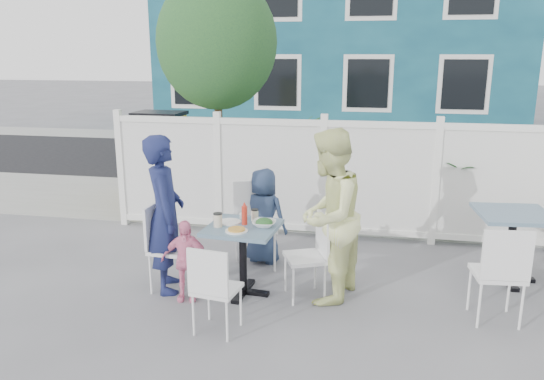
% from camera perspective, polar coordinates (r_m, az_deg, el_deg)
% --- Properties ---
extents(ground, '(80.00, 80.00, 0.00)m').
position_cam_1_polar(ground, '(5.17, 1.45, -13.75)').
color(ground, slate).
extents(near_sidewalk, '(24.00, 2.60, 0.01)m').
position_cam_1_polar(near_sidewalk, '(8.68, 5.62, -1.88)').
color(near_sidewalk, gray).
rests_on(near_sidewalk, ground).
extents(street, '(24.00, 5.00, 0.01)m').
position_cam_1_polar(street, '(12.26, 7.29, 2.94)').
color(street, black).
rests_on(street, ground).
extents(far_sidewalk, '(24.00, 1.60, 0.01)m').
position_cam_1_polar(far_sidewalk, '(15.31, 8.08, 5.23)').
color(far_sidewalk, gray).
rests_on(far_sidewalk, ground).
extents(building, '(11.00, 6.00, 6.00)m').
position_cam_1_polar(building, '(18.54, 7.41, 16.17)').
color(building, navy).
rests_on(building, ground).
extents(fence_back, '(5.86, 0.08, 1.60)m').
position_cam_1_polar(fence_back, '(7.12, 5.49, 0.95)').
color(fence_back, white).
rests_on(fence_back, ground).
extents(tree, '(1.80, 1.62, 3.59)m').
position_cam_1_polar(tree, '(8.14, -5.98, 15.48)').
color(tree, '#382316').
rests_on(tree, ground).
extents(utility_cabinet, '(0.78, 0.57, 1.42)m').
position_cam_1_polar(utility_cabinet, '(9.38, -11.79, 3.56)').
color(utility_cabinet, gold).
rests_on(utility_cabinet, ground).
extents(potted_shrub_a, '(1.03, 1.03, 1.57)m').
position_cam_1_polar(potted_shrub_a, '(7.85, 2.81, 2.28)').
color(potted_shrub_a, '#1C4425').
rests_on(potted_shrub_a, ground).
extents(potted_shrub_b, '(1.67, 1.72, 1.45)m').
position_cam_1_polar(potted_shrub_b, '(7.76, 18.73, 0.94)').
color(potted_shrub_b, '#1C4425').
rests_on(potted_shrub_b, ground).
extents(main_table, '(0.76, 0.76, 0.74)m').
position_cam_1_polar(main_table, '(5.47, -3.16, -5.54)').
color(main_table, '#3D5676').
rests_on(main_table, ground).
extents(spare_table, '(0.81, 0.81, 0.79)m').
position_cam_1_polar(spare_table, '(6.30, 24.46, -3.77)').
color(spare_table, '#3D5676').
rests_on(spare_table, ground).
extents(chair_left, '(0.43, 0.44, 0.93)m').
position_cam_1_polar(chair_left, '(5.71, -11.49, -5.31)').
color(chair_left, white).
rests_on(chair_left, ground).
extents(chair_right, '(0.51, 0.52, 0.88)m').
position_cam_1_polar(chair_right, '(5.43, 4.37, -6.40)').
color(chair_right, white).
rests_on(chair_right, ground).
extents(chair_back, '(0.58, 0.57, 1.00)m').
position_cam_1_polar(chair_back, '(6.21, -1.95, -2.99)').
color(chair_back, white).
rests_on(chair_back, ground).
extents(chair_near, '(0.43, 0.42, 0.84)m').
position_cam_1_polar(chair_near, '(4.74, -6.35, -10.01)').
color(chair_near, white).
rests_on(chair_near, ground).
extents(chair_spare, '(0.47, 0.46, 0.95)m').
position_cam_1_polar(chair_spare, '(5.28, 23.42, -7.74)').
color(chair_spare, white).
rests_on(chair_spare, ground).
extents(man, '(0.60, 0.71, 1.66)m').
position_cam_1_polar(man, '(5.60, -11.44, -2.56)').
color(man, '#181F4C').
rests_on(man, ground).
extents(woman, '(0.87, 1.00, 1.75)m').
position_cam_1_polar(woman, '(5.29, 6.07, -2.85)').
color(woman, '#DAE955').
rests_on(woman, ground).
extents(boy, '(0.63, 0.49, 1.15)m').
position_cam_1_polar(boy, '(6.29, -0.92, -2.81)').
color(boy, navy).
rests_on(boy, ground).
extents(toddler, '(0.52, 0.27, 0.85)m').
position_cam_1_polar(toddler, '(5.45, -9.29, -7.48)').
color(toddler, pink).
rests_on(toddler, ground).
extents(plate_main, '(0.22, 0.22, 0.01)m').
position_cam_1_polar(plate_main, '(5.25, -3.84, -4.40)').
color(plate_main, white).
rests_on(plate_main, main_table).
extents(plate_side, '(0.23, 0.23, 0.02)m').
position_cam_1_polar(plate_side, '(5.52, -4.58, -3.44)').
color(plate_side, white).
rests_on(plate_side, main_table).
extents(salad_bowl, '(0.24, 0.24, 0.06)m').
position_cam_1_polar(salad_bowl, '(5.38, -0.85, -3.65)').
color(salad_bowl, white).
rests_on(salad_bowl, main_table).
extents(coffee_cup_a, '(0.09, 0.09, 0.13)m').
position_cam_1_polar(coffee_cup_a, '(5.39, -5.84, -3.28)').
color(coffee_cup_a, beige).
rests_on(coffee_cup_a, main_table).
extents(coffee_cup_b, '(0.08, 0.08, 0.11)m').
position_cam_1_polar(coffee_cup_b, '(5.56, -1.87, -2.75)').
color(coffee_cup_b, beige).
rests_on(coffee_cup_b, main_table).
extents(ketchup_bottle, '(0.06, 0.06, 0.19)m').
position_cam_1_polar(ketchup_bottle, '(5.43, -2.98, -2.76)').
color(ketchup_bottle, red).
rests_on(ketchup_bottle, main_table).
extents(salt_shaker, '(0.03, 0.03, 0.07)m').
position_cam_1_polar(salt_shaker, '(5.62, -3.35, -2.82)').
color(salt_shaker, white).
rests_on(salt_shaker, main_table).
extents(pepper_shaker, '(0.03, 0.03, 0.08)m').
position_cam_1_polar(pepper_shaker, '(5.63, -2.94, -2.72)').
color(pepper_shaker, black).
rests_on(pepper_shaker, main_table).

